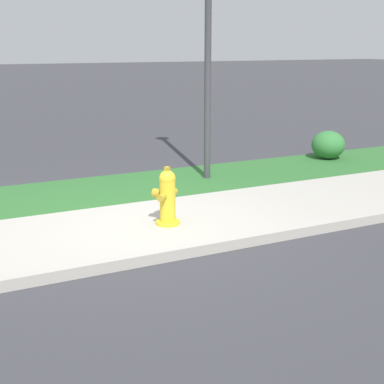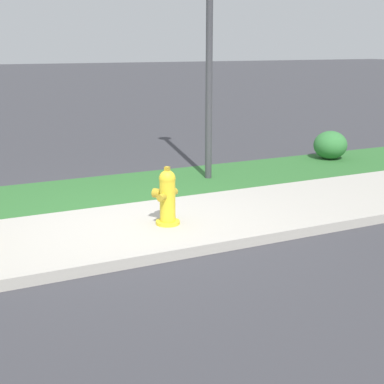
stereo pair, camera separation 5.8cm
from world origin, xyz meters
TOP-DOWN VIEW (x-y plane):
  - ground_plane at (0.00, 0.00)m, footprint 120.00×120.00m
  - sidewalk_pavement at (0.00, 0.00)m, footprint 18.00×2.03m
  - grass_verge at (0.00, 1.91)m, footprint 18.00×1.78m
  - street_curb at (0.00, -1.09)m, footprint 18.00×0.16m
  - fire_hydrant_near_corner at (0.42, -0.06)m, footprint 0.35×0.35m
  - shrub_bush_far_verge at (4.87, 2.28)m, footprint 0.65×0.65m

SIDE VIEW (x-z plane):
  - ground_plane at x=0.00m, z-range 0.00..0.00m
  - grass_verge at x=0.00m, z-range 0.00..0.01m
  - sidewalk_pavement at x=0.00m, z-range 0.00..0.01m
  - street_curb at x=0.00m, z-range 0.00..0.12m
  - shrub_bush_far_verge at x=4.87m, z-range 0.00..0.55m
  - fire_hydrant_near_corner at x=0.42m, z-range -0.01..0.73m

